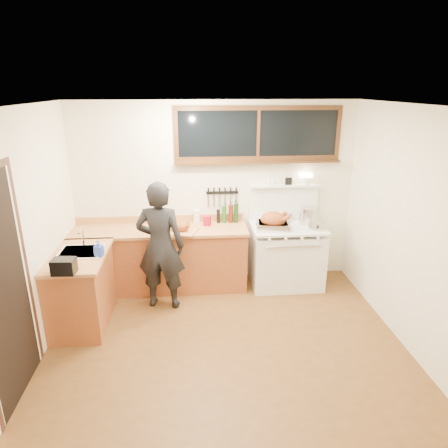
{
  "coord_description": "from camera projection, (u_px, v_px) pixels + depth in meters",
  "views": [
    {
      "loc": [
        -0.35,
        -3.81,
        2.77
      ],
      "look_at": [
        0.05,
        0.85,
        1.15
      ],
      "focal_mm": 32.0,
      "sensor_mm": 36.0,
      "label": 1
    }
  ],
  "objects": [
    {
      "name": "vintage_stove",
      "position": [
        286.0,
        254.0,
        5.78
      ],
      "size": [
        1.02,
        0.74,
        1.59
      ],
      "color": "white",
      "rests_on": "ground"
    },
    {
      "name": "roast_turkey",
      "position": [
        273.0,
        222.0,
        5.48
      ],
      "size": [
        0.49,
        0.39,
        0.25
      ],
      "color": "silver",
      "rests_on": "vintage_stove"
    },
    {
      "name": "counter_left",
      "position": [
        82.0,
        289.0,
        4.82
      ],
      "size": [
        0.64,
        1.09,
        0.9
      ],
      "color": "brown",
      "rests_on": "ground"
    },
    {
      "name": "coffee_tin",
      "position": [
        207.0,
        221.0,
        5.63
      ],
      "size": [
        0.12,
        0.1,
        0.14
      ],
      "color": "maroon",
      "rests_on": "counter_back"
    },
    {
      "name": "back_window",
      "position": [
        258.0,
        140.0,
        5.51
      ],
      "size": [
        2.32,
        0.13,
        0.77
      ],
      "color": "black",
      "rests_on": "room_shell"
    },
    {
      "name": "pitcher",
      "position": [
        197.0,
        216.0,
        5.75
      ],
      "size": [
        0.11,
        0.11,
        0.19
      ],
      "color": "white",
      "rests_on": "counter_back"
    },
    {
      "name": "knife_strip",
      "position": [
        222.0,
        193.0,
        5.73
      ],
      "size": [
        0.46,
        0.03,
        0.28
      ],
      "color": "black",
      "rests_on": "room_shell"
    },
    {
      "name": "pot_lid",
      "position": [
        318.0,
        228.0,
        5.52
      ],
      "size": [
        0.31,
        0.31,
        0.04
      ],
      "color": "silver",
      "rests_on": "vintage_stove"
    },
    {
      "name": "cutting_board",
      "position": [
        180.0,
        228.0,
        5.38
      ],
      "size": [
        0.54,
        0.47,
        0.15
      ],
      "color": "#BE804B",
      "rests_on": "counter_back"
    },
    {
      "name": "toaster",
      "position": [
        64.0,
        266.0,
        4.18
      ],
      "size": [
        0.25,
        0.18,
        0.16
      ],
      "color": "black",
      "rests_on": "counter_left"
    },
    {
      "name": "stockpot",
      "position": [
        309.0,
        215.0,
        5.69
      ],
      "size": [
        0.35,
        0.35,
        0.24
      ],
      "color": "silver",
      "rests_on": "vintage_stove"
    },
    {
      "name": "saucepan",
      "position": [
        287.0,
        216.0,
        5.85
      ],
      "size": [
        0.18,
        0.29,
        0.12
      ],
      "color": "silver",
      "rests_on": "vintage_stove"
    },
    {
      "name": "sink_unit",
      "position": [
        81.0,
        256.0,
        4.77
      ],
      "size": [
        0.5,
        0.45,
        0.37
      ],
      "color": "white",
      "rests_on": "counter_left"
    },
    {
      "name": "counter_back",
      "position": [
        161.0,
        258.0,
        5.67
      ],
      "size": [
        2.44,
        0.64,
        1.0
      ],
      "color": "brown",
      "rests_on": "ground"
    },
    {
      "name": "bottle_cluster",
      "position": [
        229.0,
        214.0,
        5.73
      ],
      "size": [
        0.31,
        0.07,
        0.28
      ],
      "color": "black",
      "rests_on": "counter_back"
    },
    {
      "name": "man",
      "position": [
        160.0,
        246.0,
        5.07
      ],
      "size": [
        0.68,
        0.51,
        1.69
      ],
      "color": "black",
      "rests_on": "ground"
    },
    {
      "name": "left_doorway",
      "position": [
        5.0,
        290.0,
        3.49
      ],
      "size": [
        0.02,
        1.04,
        2.17
      ],
      "color": "black",
      "rests_on": "ground"
    },
    {
      "name": "soap_bottle",
      "position": [
        99.0,
        248.0,
        4.6
      ],
      "size": [
        0.1,
        0.1,
        0.2
      ],
      "color": "blue",
      "rests_on": "counter_left"
    },
    {
      "name": "room_shell",
      "position": [
        226.0,
        205.0,
        3.98
      ],
      "size": [
        4.1,
        3.6,
        2.65
      ],
      "color": "#EFE7CF",
      "rests_on": "ground"
    },
    {
      "name": "ground_plane",
      "position": [
        226.0,
        345.0,
        4.53
      ],
      "size": [
        4.0,
        3.5,
        0.02
      ],
      "primitive_type": "cube",
      "color": "#583517"
    }
  ]
}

